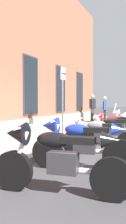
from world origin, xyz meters
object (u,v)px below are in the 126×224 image
Objects in this scene: motorcycle_black_sport at (54,156)px; pedestrian_blue_top at (105,108)px; motorcycle_blue_sport at (78,142)px; parking_sign at (63,92)px; motorcycle_black_naked at (114,131)px; motorcycle_red_sport at (114,124)px; motorcycle_grey_naked at (100,137)px; pedestrian_dark_jacket at (93,106)px.

motorcycle_black_sport is 1.33× the size of pedestrian_blue_top.
parking_sign reaches higher than motorcycle_blue_sport.
parking_sign is (0.59, 1.99, 1.28)m from motorcycle_black_naked.
motorcycle_black_naked is 0.81× the size of parking_sign.
motorcycle_blue_sport is at bearing -177.94° from motorcycle_red_sport.
motorcycle_grey_naked is 1.17× the size of pedestrian_dark_jacket.
motorcycle_black_sport is 12.00m from pedestrian_blue_top.
motorcycle_grey_naked is at bearing -167.70° from pedestrian_blue_top.
pedestrian_dark_jacket is at bearing 53.97° from pedestrian_blue_top.
motorcycle_red_sport is (2.89, 0.20, 0.08)m from motorcycle_grey_naked.
motorcycle_grey_naked is (1.64, -0.04, -0.10)m from motorcycle_blue_sport.
motorcycle_black_sport is 1.01× the size of motorcycle_blue_sport.
motorcycle_blue_sport is 4.52m from motorcycle_red_sport.
parking_sign reaches higher than motorcycle_grey_naked.
motorcycle_grey_naked is 0.80× the size of parking_sign.
motorcycle_black_naked is at bearing -168.60° from motorcycle_red_sport.
pedestrian_blue_top is (5.86, 1.70, 0.47)m from motorcycle_red_sport.
motorcycle_black_sport is 5.61m from parking_sign.
motorcycle_blue_sport is at bearing -169.81° from pedestrian_blue_top.
motorcycle_blue_sport is 1.04× the size of motorcycle_grey_naked.
motorcycle_blue_sport is 1.22× the size of pedestrian_dark_jacket.
motorcycle_red_sport reaches higher than motorcycle_grey_naked.
motorcycle_black_naked is at bearing -2.38° from motorcycle_blue_sport.
motorcycle_black_sport is at bearing -177.30° from motorcycle_red_sport.
motorcycle_red_sport reaches higher than motorcycle_black_naked.
motorcycle_black_naked is 1.28× the size of pedestrian_blue_top.
pedestrian_blue_top is at bearing 15.28° from motorcycle_black_naked.
motorcycle_grey_naked is 3.06m from parking_sign.
pedestrian_dark_jacket reaches higher than motorcycle_black_naked.
parking_sign is at bearing 26.89° from motorcycle_blue_sport.
parking_sign is at bearing 73.51° from motorcycle_black_naked.
motorcycle_black_naked is at bearing -3.49° from motorcycle_grey_naked.
motorcycle_black_naked is 8.55m from pedestrian_dark_jacket.
parking_sign is (5.12, 1.98, 1.18)m from motorcycle_black_sport.
parking_sign reaches higher than pedestrian_dark_jacket.
motorcycle_black_naked reaches higher than motorcycle_grey_naked.
motorcycle_red_sport is at bearing 2.06° from motorcycle_blue_sport.
pedestrian_dark_jacket is (11.08, 2.83, 0.54)m from motorcycle_blue_sport.
motorcycle_black_sport is at bearing -166.75° from pedestrian_dark_jacket.
parking_sign is at bearing 43.07° from motorcycle_grey_naked.
motorcycle_red_sport is at bearing -163.78° from pedestrian_blue_top.
motorcycle_grey_naked is 0.99× the size of motorcycle_red_sport.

